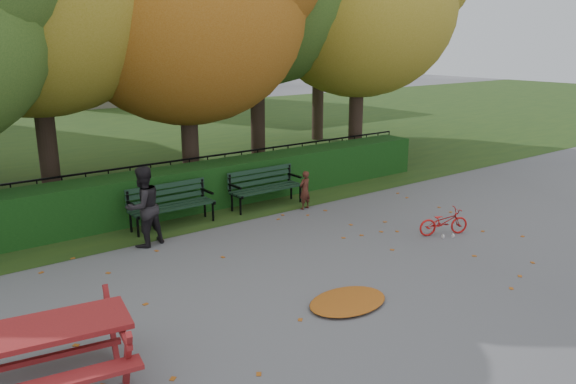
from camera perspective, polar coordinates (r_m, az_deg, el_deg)
ground at (r=9.88m, az=4.70°, el=-7.41°), size 90.00×90.00×0.00m
grass_strip at (r=21.98m, az=-20.40°, el=4.34°), size 90.00×90.00×0.00m
building_right at (r=37.59m, az=-15.74°, el=18.06°), size 9.00×6.00×12.00m
hedge at (r=13.24m, az=-8.30°, el=0.65°), size 13.00×0.90×1.00m
iron_fence at (r=13.92m, az=-9.90°, el=1.46°), size 14.00×0.04×1.02m
bench_left at (r=11.98m, az=-11.88°, el=-0.97°), size 1.80×0.57×0.88m
bench_right at (r=13.13m, az=-2.41°, el=0.77°), size 1.80×0.57×0.88m
picnic_table at (r=6.87m, az=-23.71°, el=-13.75°), size 2.07×1.78×0.90m
leaf_pile at (r=8.53m, az=6.09°, el=-10.97°), size 1.53×1.31×0.09m
leaf_scatter at (r=10.09m, az=3.56°, el=-6.87°), size 9.00×5.70×0.01m
child at (r=12.91m, az=1.71°, el=0.19°), size 0.36×0.27×0.90m
adult at (r=10.86m, az=-14.48°, el=-1.45°), size 0.87×0.76×1.54m
bicycle at (r=11.66m, az=15.53°, el=-2.93°), size 1.10×0.75×0.55m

